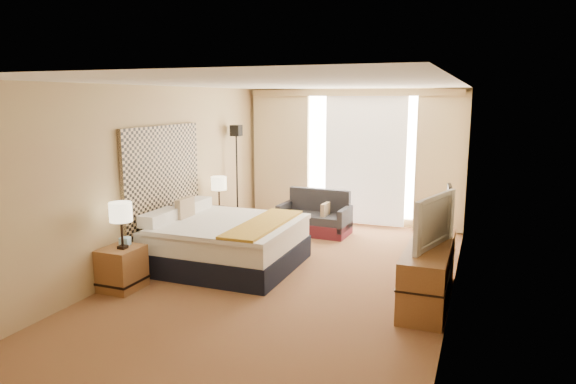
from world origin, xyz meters
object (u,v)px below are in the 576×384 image
(media_dresser, at_px, (428,272))
(floor_lamp, at_px, (237,156))
(nightstand_left, at_px, (122,268))
(television, at_px, (426,220))
(nightstand_right, at_px, (217,224))
(loveseat, at_px, (315,219))
(desk_chair, at_px, (439,222))
(bed, at_px, (226,242))
(lamp_left, at_px, (121,213))
(lamp_right, at_px, (219,184))

(media_dresser, height_order, floor_lamp, floor_lamp)
(nightstand_left, bearing_deg, television, 15.28)
(nightstand_right, xyz_separation_m, loveseat, (1.45, 1.04, -0.02))
(television, bearing_deg, loveseat, 57.86)
(nightstand_left, xyz_separation_m, loveseat, (1.45, 3.54, -0.02))
(media_dresser, xyz_separation_m, loveseat, (-2.25, 2.49, -0.09))
(desk_chair, bearing_deg, television, -96.60)
(bed, distance_m, loveseat, 2.31)
(desk_chair, bearing_deg, nightstand_right, -176.77)
(bed, height_order, lamp_left, lamp_left)
(nightstand_left, xyz_separation_m, lamp_left, (0.05, -0.02, 0.74))
(nightstand_left, height_order, floor_lamp, floor_lamp)
(desk_chair, distance_m, television, 2.22)
(desk_chair, bearing_deg, bed, -153.90)
(loveseat, bearing_deg, television, -46.42)
(media_dresser, height_order, lamp_left, lamp_left)
(television, bearing_deg, lamp_right, 84.00)
(loveseat, height_order, floor_lamp, floor_lamp)
(media_dresser, bearing_deg, television, -133.25)
(desk_chair, bearing_deg, media_dresser, -95.23)
(nightstand_right, distance_m, television, 4.02)
(bed, xyz_separation_m, lamp_right, (-0.77, 1.21, 0.63))
(desk_chair, height_order, television, television)
(floor_lamp, bearing_deg, loveseat, 7.21)
(desk_chair, distance_m, lamp_left, 4.82)
(loveseat, bearing_deg, nightstand_right, -141.73)
(nightstand_right, bearing_deg, bed, -55.69)
(nightstand_left, bearing_deg, nightstand_right, 90.00)
(desk_chair, relative_size, lamp_right, 1.96)
(lamp_left, bearing_deg, loveseat, 68.59)
(nightstand_right, bearing_deg, media_dresser, -21.40)
(television, bearing_deg, nightstand_right, 84.54)
(nightstand_left, bearing_deg, loveseat, 67.75)
(loveseat, distance_m, lamp_left, 3.90)
(nightstand_left, distance_m, loveseat, 3.82)
(floor_lamp, height_order, television, floor_lamp)
(nightstand_right, height_order, lamp_left, lamp_left)
(lamp_right, bearing_deg, loveseat, 35.79)
(bed, relative_size, lamp_left, 3.32)
(nightstand_left, relative_size, floor_lamp, 0.28)
(floor_lamp, xyz_separation_m, desk_chair, (3.66, -0.19, -0.89))
(nightstand_left, height_order, loveseat, loveseat)
(lamp_right, bearing_deg, desk_chair, 10.01)
(loveseat, relative_size, lamp_left, 2.14)
(nightstand_left, height_order, nightstand_right, same)
(loveseat, height_order, lamp_left, lamp_left)
(bed, xyz_separation_m, floor_lamp, (-0.84, 2.04, 1.02))
(media_dresser, bearing_deg, floor_lamp, 148.34)
(nightstand_left, xyz_separation_m, bed, (0.81, 1.31, 0.08))
(loveseat, height_order, desk_chair, desk_chair)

